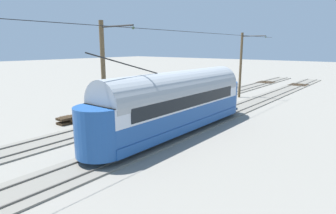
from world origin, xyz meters
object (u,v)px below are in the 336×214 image
object	(u,v)px
catenary_pole_foreground	(241,64)
catenary_pole_mid_near	(105,80)
vintage_streetcar	(176,101)
spare_tie_stack	(72,119)

from	to	relation	value
catenary_pole_foreground	catenary_pole_mid_near	size ratio (longest dim) A/B	1.00
vintage_streetcar	catenary_pole_foreground	size ratio (longest dim) A/B	2.08
catenary_pole_foreground	spare_tie_stack	world-z (taller)	catenary_pole_foreground
vintage_streetcar	catenary_pole_mid_near	world-z (taller)	catenary_pole_mid_near
catenary_pole_foreground	spare_tie_stack	bearing A→B (deg)	73.70
vintage_streetcar	spare_tie_stack	world-z (taller)	vintage_streetcar
catenary_pole_foreground	spare_tie_stack	xyz separation A→B (m)	(5.52, 18.87, -3.62)
spare_tie_stack	catenary_pole_mid_near	bearing A→B (deg)	169.24
catenary_pole_foreground	spare_tie_stack	size ratio (longest dim) A/B	3.11
catenary_pole_foreground	catenary_pole_mid_near	distance (m)	19.92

